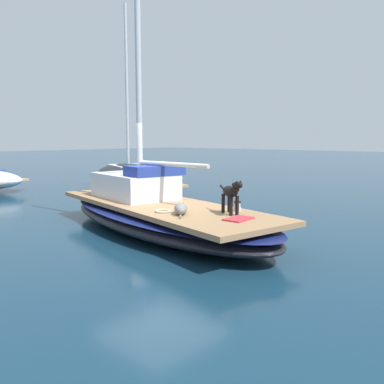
# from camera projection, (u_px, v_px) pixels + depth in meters

# --- Properties ---
(ground_plane) EXTENTS (120.00, 120.00, 0.00)m
(ground_plane) POSITION_uv_depth(u_px,v_px,m) (160.00, 231.00, 9.55)
(ground_plane) COLOR #143347
(sailboat_main) EXTENTS (3.80, 7.57, 0.66)m
(sailboat_main) POSITION_uv_depth(u_px,v_px,m) (160.00, 217.00, 9.51)
(sailboat_main) COLOR black
(sailboat_main) RESTS_ON ground
(mast_main) EXTENTS (0.14, 2.27, 6.32)m
(mast_main) POSITION_uv_depth(u_px,v_px,m) (143.00, 81.00, 9.70)
(mast_main) COLOR silver
(mast_main) RESTS_ON sailboat_main
(cabin_house) EXTENTS (1.78, 2.45, 0.84)m
(cabin_house) POSITION_uv_depth(u_px,v_px,m) (136.00, 184.00, 10.32)
(cabin_house) COLOR silver
(cabin_house) RESTS_ON sailboat_main
(dog_grey) EXTENTS (0.75, 0.71, 0.22)m
(dog_grey) POSITION_uv_depth(u_px,v_px,m) (181.00, 208.00, 8.15)
(dog_grey) COLOR gray
(dog_grey) RESTS_ON sailboat_main
(dog_black) EXTENTS (0.50, 0.87, 0.70)m
(dog_black) POSITION_uv_depth(u_px,v_px,m) (231.00, 193.00, 8.05)
(dog_black) COLOR black
(dog_black) RESTS_ON sailboat_main
(deck_winch) EXTENTS (0.16, 0.16, 0.21)m
(deck_winch) POSITION_uv_depth(u_px,v_px,m) (237.00, 206.00, 8.44)
(deck_winch) COLOR #B7B7BC
(deck_winch) RESTS_ON sailboat_main
(coiled_rope) EXTENTS (0.32, 0.32, 0.04)m
(coiled_rope) POSITION_uv_depth(u_px,v_px,m) (163.00, 211.00, 8.34)
(coiled_rope) COLOR beige
(coiled_rope) RESTS_ON sailboat_main
(deck_towel) EXTENTS (0.58, 0.40, 0.03)m
(deck_towel) POSITION_uv_depth(u_px,v_px,m) (239.00, 219.00, 7.57)
(deck_towel) COLOR #C6333D
(deck_towel) RESTS_ON sailboat_main
(moored_boat_starboard_side) EXTENTS (4.94, 7.56, 7.59)m
(moored_boat_starboard_side) POSITION_uv_depth(u_px,v_px,m) (134.00, 177.00, 16.99)
(moored_boat_starboard_side) COLOR black
(moored_boat_starboard_side) RESTS_ON ground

